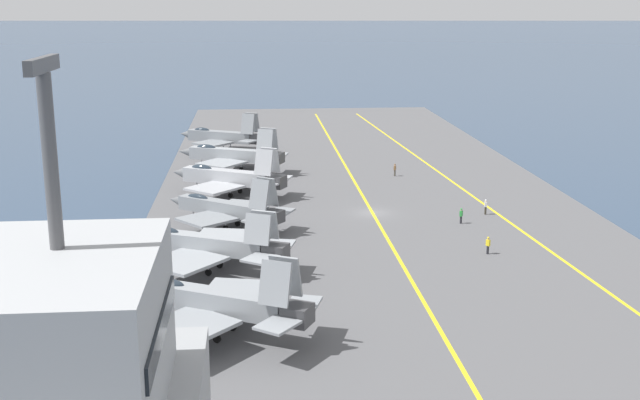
% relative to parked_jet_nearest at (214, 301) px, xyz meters
% --- Properties ---
extents(ground_plane, '(2000.00, 2000.00, 0.00)m').
position_rel_parked_jet_nearest_xyz_m(ground_plane, '(34.04, -16.87, -3.05)').
color(ground_plane, '#2D425B').
extents(carrier_deck, '(187.72, 52.34, 0.40)m').
position_rel_parked_jet_nearest_xyz_m(carrier_deck, '(34.04, -16.87, -2.85)').
color(carrier_deck, '#565659').
rests_on(carrier_deck, ground).
extents(deck_stripe_foul_line, '(168.63, 11.12, 0.01)m').
position_rel_parked_jet_nearest_xyz_m(deck_stripe_foul_line, '(34.04, -31.27, -2.65)').
color(deck_stripe_foul_line, yellow).
rests_on(deck_stripe_foul_line, carrier_deck).
extents(deck_stripe_centerline, '(168.95, 0.36, 0.01)m').
position_rel_parked_jet_nearest_xyz_m(deck_stripe_centerline, '(34.04, -16.87, -2.65)').
color(deck_stripe_centerline, yellow).
rests_on(deck_stripe_centerline, carrier_deck).
extents(parked_jet_nearest, '(13.43, 15.94, 6.65)m').
position_rel_parked_jet_nearest_xyz_m(parked_jet_nearest, '(0.00, 0.00, 0.00)').
color(parked_jet_nearest, gray).
rests_on(parked_jet_nearest, carrier_deck).
extents(parked_jet_second, '(14.20, 16.73, 6.11)m').
position_rel_parked_jet_nearest_xyz_m(parked_jet_second, '(14.76, 1.48, -0.10)').
color(parked_jet_second, '#93999E').
rests_on(parked_jet_second, carrier_deck).
extents(parked_jet_third, '(12.75, 14.57, 6.13)m').
position_rel_parked_jet_nearest_xyz_m(parked_jet_third, '(29.13, -0.01, -0.47)').
color(parked_jet_third, gray).
rests_on(parked_jet_third, carrier_deck).
extents(parked_jet_fourth, '(13.81, 16.02, 6.44)m').
position_rel_parked_jet_nearest_xyz_m(parked_jet_fourth, '(44.43, 0.07, -0.35)').
color(parked_jet_fourth, '#A8AAAF').
rests_on(parked_jet_fourth, carrier_deck).
extents(parked_jet_fifth, '(13.19, 16.36, 6.72)m').
position_rel_parked_jet_nearest_xyz_m(parked_jet_fifth, '(58.19, -0.04, -0.04)').
color(parked_jet_fifth, '#93999E').
rests_on(parked_jet_fifth, carrier_deck).
extents(parked_jet_sixth, '(12.09, 15.15, 6.74)m').
position_rel_parked_jet_nearest_xyz_m(parked_jet_sixth, '(74.12, 1.87, -0.00)').
color(parked_jet_sixth, gray).
rests_on(parked_jet_sixth, carrier_deck).
extents(crew_white_vest, '(0.42, 0.32, 1.79)m').
position_rel_parked_jet_nearest_xyz_m(crew_white_vest, '(32.21, -29.87, -1.67)').
color(crew_white_vest, '#383328').
rests_on(crew_white_vest, carrier_deck).
extents(crew_yellow_vest, '(0.46, 0.44, 1.76)m').
position_rel_parked_jet_nearest_xyz_m(crew_yellow_vest, '(17.52, -25.83, -1.69)').
color(crew_yellow_vest, '#232328').
rests_on(crew_yellow_vest, carrier_deck).
extents(crew_green_vest, '(0.46, 0.43, 1.76)m').
position_rel_parked_jet_nearest_xyz_m(crew_green_vest, '(28.62, -26.03, -1.69)').
color(crew_green_vest, '#232328').
rests_on(crew_green_vest, carrier_deck).
extents(crew_brown_vest, '(0.46, 0.40, 1.79)m').
position_rel_parked_jet_nearest_xyz_m(crew_brown_vest, '(53.82, -23.02, -1.67)').
color(crew_brown_vest, '#4C473D').
rests_on(crew_brown_vest, carrier_deck).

